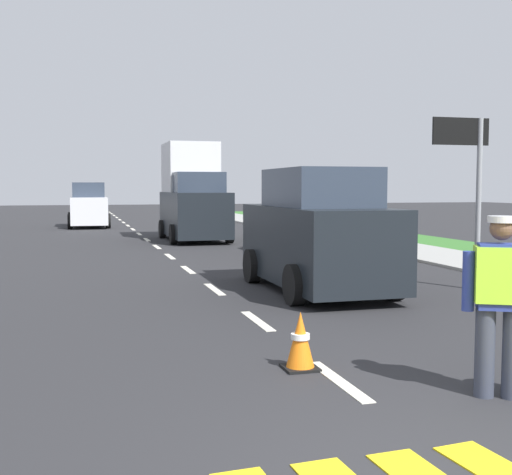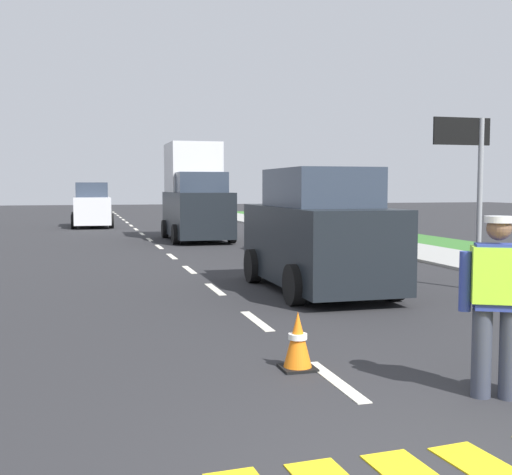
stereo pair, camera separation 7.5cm
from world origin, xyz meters
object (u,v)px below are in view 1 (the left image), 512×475
Objects in this scene: road_worker at (503,297)px; car_oncoming_third at (88,206)px; lane_direction_sign at (468,161)px; traffic_cone_near at (300,341)px; car_parked_far at (315,222)px; car_outgoing_ahead at (318,234)px; delivery_truck at (193,196)px.

road_worker is 0.40× the size of car_oncoming_third.
lane_direction_sign is 0.77× the size of car_oncoming_third.
lane_direction_sign reaches higher than car_oncoming_third.
traffic_cone_near is 0.15× the size of car_oncoming_third.
car_parked_far is at bearing 68.45° from traffic_cone_near.
car_oncoming_third is at bearing 111.51° from car_parked_far.
car_parked_far is (4.27, 10.80, 0.63)m from traffic_cone_near.
car_parked_far is at bearing 94.17° from lane_direction_sign.
road_worker is 2.70× the size of traffic_cone_near.
car_outgoing_ahead is at bearing -110.45° from car_parked_far.
traffic_cone_near is at bearing -86.29° from car_oncoming_third.
car_outgoing_ahead is (0.19, -12.09, -0.55)m from delivery_truck.
car_outgoing_ahead is at bearing -79.97° from car_oncoming_third.
car_parked_far is at bearing 69.55° from car_outgoing_ahead.
delivery_truck is at bearing 90.92° from car_outgoing_ahead.
delivery_truck is (-2.90, 12.74, -0.80)m from lane_direction_sign.
traffic_cone_near is at bearing -112.89° from car_outgoing_ahead.
car_parked_far reaches higher than road_worker.
lane_direction_sign reaches higher than car_parked_far.
car_outgoing_ahead is (3.72, -21.04, 0.06)m from car_oncoming_third.
delivery_truck is 6.62m from car_parked_far.
delivery_truck reaches higher than traffic_cone_near.
road_worker is at bearing -120.64° from lane_direction_sign.
car_oncoming_third is (-1.68, 25.88, 0.69)m from traffic_cone_near.
traffic_cone_near is 0.16× the size of car_parked_far.
lane_direction_sign is (3.28, 5.54, 1.48)m from road_worker.
car_oncoming_third is (-3.53, 8.95, -0.61)m from delivery_truck.
lane_direction_sign is at bearing 41.37° from traffic_cone_near.
road_worker is 12.48m from car_parked_far.
delivery_truck is at bearing 111.52° from car_parked_far.
delivery_truck is 9.64m from car_oncoming_third.
car_outgoing_ahead is (2.04, 4.84, 0.75)m from traffic_cone_near.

